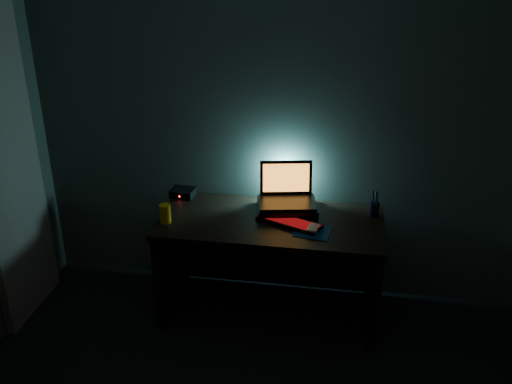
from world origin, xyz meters
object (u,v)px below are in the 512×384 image
pen_cup (374,210)px  router (183,193)px  keyboard (289,222)px  laptop (287,192)px  mouse (313,229)px  juice_glass (165,214)px

pen_cup → router: 1.36m
pen_cup → router: size_ratio=0.54×
keyboard → router: size_ratio=2.53×
laptop → keyboard: laptop is taller
pen_cup → mouse: bearing=-143.7°
keyboard → mouse: mouse is taller
laptop → pen_cup: laptop is taller
laptop → mouse: size_ratio=4.08×
mouse → juice_glass: size_ratio=0.81×
mouse → pen_cup: bearing=44.7°
keyboard → router: (-0.81, 0.31, 0.01)m
laptop → router: (-0.76, 0.08, -0.09)m
pen_cup → router: pen_cup is taller
laptop → pen_cup: (0.60, -0.03, -0.07)m
mouse → laptop: bearing=131.9°
mouse → keyboard: bearing=162.4°
router → keyboard: bearing=-15.5°
laptop → router: 0.77m
laptop → juice_glass: (-0.76, -0.34, -0.06)m
keyboard → juice_glass: (-0.81, -0.11, 0.05)m
pen_cup → router: (-1.36, 0.10, -0.02)m
juice_glass → router: juice_glass is taller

